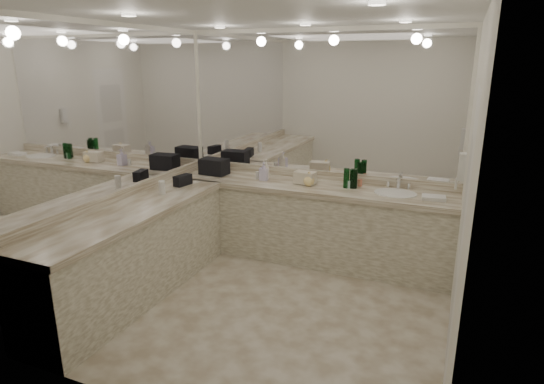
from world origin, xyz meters
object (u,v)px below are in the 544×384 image
at_px(sink, 395,194).
at_px(wall_phone, 462,167).
at_px(soap_bottle_b, 264,171).
at_px(soap_bottle_a, 266,169).
at_px(black_toiletry_bag, 214,167).
at_px(hand_towel, 434,198).
at_px(cream_cosmetic_case, 305,178).
at_px(soap_bottle_c, 309,179).

bearing_deg(sink, wall_phone, -39.57).
bearing_deg(soap_bottle_b, soap_bottle_a, 80.40).
relative_size(sink, black_toiletry_bag, 1.32).
height_order(hand_towel, soap_bottle_b, soap_bottle_b).
bearing_deg(wall_phone, sink, 140.43).
bearing_deg(wall_phone, cream_cosmetic_case, 162.70).
height_order(wall_phone, soap_bottle_b, wall_phone).
distance_m(wall_phone, black_toiletry_bag, 2.85).
bearing_deg(cream_cosmetic_case, black_toiletry_bag, -173.99).
height_order(black_toiletry_bag, soap_bottle_a, soap_bottle_a).
xyz_separation_m(wall_phone, soap_bottle_a, (-2.10, 0.53, -0.33)).
xyz_separation_m(black_toiletry_bag, hand_towel, (2.56, -0.08, -0.08)).
distance_m(wall_phone, soap_bottle_b, 2.19).
relative_size(wall_phone, black_toiletry_bag, 0.72).
height_order(soap_bottle_a, soap_bottle_b, soap_bottle_a).
distance_m(sink, black_toiletry_bag, 2.18).
distance_m(black_toiletry_bag, cream_cosmetic_case, 1.17).
distance_m(black_toiletry_bag, soap_bottle_c, 1.24).
relative_size(black_toiletry_bag, soap_bottle_b, 1.53).
relative_size(sink, wall_phone, 1.83).
bearing_deg(soap_bottle_b, hand_towel, -1.83).
relative_size(cream_cosmetic_case, soap_bottle_a, 0.98).
xyz_separation_m(cream_cosmetic_case, soap_bottle_b, (-0.50, -0.02, 0.04)).
distance_m(sink, wall_phone, 0.91).
xyz_separation_m(black_toiletry_bag, soap_bottle_a, (0.68, 0.02, 0.02)).
bearing_deg(soap_bottle_c, sink, 3.04).
bearing_deg(soap_bottle_c, soap_bottle_b, 176.62).
distance_m(soap_bottle_a, soap_bottle_c, 0.56).
relative_size(cream_cosmetic_case, soap_bottle_c, 1.45).
height_order(cream_cosmetic_case, soap_bottle_c, soap_bottle_c).
xyz_separation_m(black_toiletry_bag, soap_bottle_b, (0.67, -0.02, 0.01)).
relative_size(wall_phone, cream_cosmetic_case, 1.03).
relative_size(cream_cosmetic_case, soap_bottle_b, 1.07).
height_order(wall_phone, black_toiletry_bag, wall_phone).
height_order(sink, black_toiletry_bag, black_toiletry_bag).
height_order(cream_cosmetic_case, soap_bottle_a, soap_bottle_a).
relative_size(hand_towel, soap_bottle_c, 1.43).
bearing_deg(black_toiletry_bag, wall_phone, -10.25).
bearing_deg(soap_bottle_b, sink, 0.64).
xyz_separation_m(soap_bottle_a, soap_bottle_c, (0.56, -0.08, -0.04)).
xyz_separation_m(sink, wall_phone, (0.61, -0.50, 0.46)).
bearing_deg(hand_towel, sink, 168.73).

